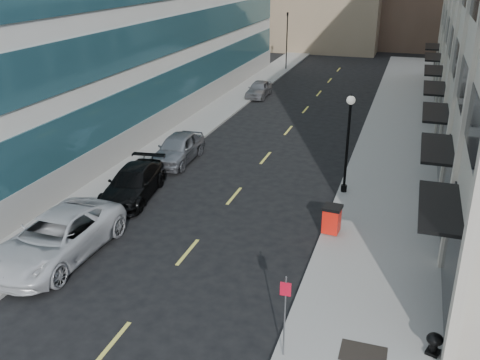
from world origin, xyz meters
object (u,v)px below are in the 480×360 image
Objects in this scene: sign_post at (285,307)px; lamppost at (348,136)px; car_white_van at (57,237)px; urn_planter at (434,342)px; car_silver_sedan at (178,148)px; car_black_pickup at (133,183)px; trash_bin at (332,218)px; traffic_signal at (288,16)px; car_grey_sedan at (259,89)px.

lamppost is at bearing 87.15° from sign_post.
car_white_van reaches higher than urn_planter.
car_silver_sedan is 1.80× the size of sign_post.
sign_post is (10.10, -3.01, 0.99)m from car_white_van.
car_white_van is 1.22× the size of car_black_pickup.
trash_bin is 8.37m from sign_post.
car_silver_sedan is at bearing 137.32° from urn_planter.
sign_post reaches higher than urn_planter.
traffic_signal is 38.60m from trash_bin.
traffic_signal reaches higher than sign_post.
lamppost is (10.10, -19.00, 2.45)m from car_grey_sedan.
car_grey_sedan is (0.00, 17.25, -0.14)m from car_silver_sedan.
car_silver_sedan is 17.91m from sign_post.
traffic_signal reaches higher than car_grey_sedan.
trash_bin is at bearing 121.62° from urn_planter.
car_black_pickup is 16.37m from urn_planter.
car_white_van is 5.11× the size of trash_bin.
traffic_signal is at bearing 108.65° from lamppost.
sign_post is at bearing -15.55° from car_white_van.
car_white_van is 1.31× the size of car_silver_sedan.
car_silver_sedan is 10.51m from lamppost.
traffic_signal is 1.68× the size of car_grey_sedan.
car_black_pickup is 1.07× the size of car_silver_sedan.
traffic_signal is at bearing 92.61° from car_grey_sedan.
traffic_signal is 30.65m from car_silver_sedan.
urn_planter is at bearing -70.87° from traffic_signal.
lamppost reaches higher than car_black_pickup.
car_grey_sedan is at bearing 118.96° from trash_bin.
urn_planter is at bearing 16.08° from sign_post.
sign_post is at bearing -57.43° from car_silver_sedan.
car_silver_sedan is at bearing 153.35° from trash_bin.
car_white_van is 2.36× the size of sign_post.
urn_planter is (15.10, -43.53, -5.14)m from traffic_signal.
urn_planter is (14.40, -30.53, -0.13)m from car_grey_sedan.
car_grey_sedan is (0.00, 29.00, -0.20)m from car_white_van.
car_silver_sedan reaches higher than urn_planter.
lamppost is at bearing 110.45° from urn_planter.
car_silver_sedan is 17.25m from car_grey_sedan.
car_silver_sedan is at bearing 121.54° from sign_post.
car_black_pickup is at bearing 91.03° from car_white_van.
car_black_pickup is at bearing -159.68° from lamppost.
car_white_van is at bearing -146.90° from trash_bin.
traffic_signal is 1.07× the size of car_white_van.
car_black_pickup is 13.75m from sign_post.
car_black_pickup is 10.25m from trash_bin.
lamppost is at bearing 12.38° from car_black_pickup.
traffic_signal is 36.09m from car_black_pickup.
car_black_pickup reaches higher than urn_planter.
car_grey_sedan is at bearing 88.18° from car_silver_sedan.
sign_post is 4.73m from urn_planter.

